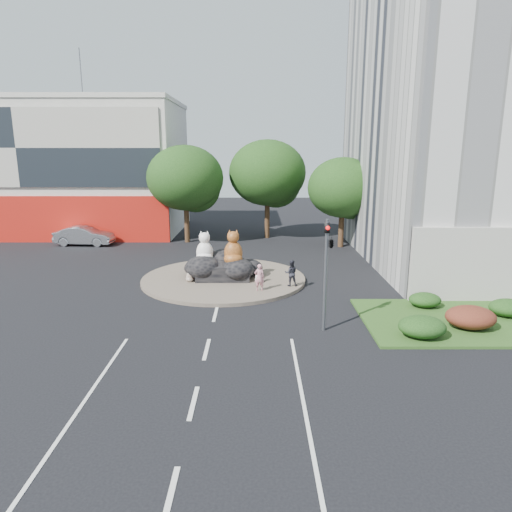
{
  "coord_description": "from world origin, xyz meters",
  "views": [
    {
      "loc": [
        1.99,
        -17.03,
        7.84
      ],
      "look_at": [
        1.99,
        8.01,
        2.0
      ],
      "focal_mm": 32.0,
      "sensor_mm": 36.0,
      "label": 1
    }
  ],
  "objects": [
    {
      "name": "pedestrian_dark",
      "position": [
        4.0,
        8.18,
        0.96
      ],
      "size": [
        0.74,
        0.58,
        1.52
      ],
      "primitive_type": "imported",
      "rotation": [
        0.0,
        0.0,
        3.15
      ],
      "color": "#21222A",
      "rests_on": "roundabout_island"
    },
    {
      "name": "tree_right",
      "position": [
        9.07,
        20.06,
        4.63
      ],
      "size": [
        5.7,
        5.7,
        7.3
      ],
      "color": "#382314",
      "rests_on": "ground"
    },
    {
      "name": "hedge_mid_green",
      "position": [
        14.0,
        3.5,
        0.53
      ],
      "size": [
        1.8,
        1.44,
        0.81
      ],
      "primitive_type": "ellipsoid",
      "color": "#143310",
      "rests_on": "grass_verge"
    },
    {
      "name": "hedge_back_green",
      "position": [
        10.5,
        4.8,
        0.48
      ],
      "size": [
        1.6,
        1.28,
        0.72
      ],
      "primitive_type": "ellipsoid",
      "color": "#143310",
      "rests_on": "grass_verge"
    },
    {
      "name": "cat_tabby",
      "position": [
        0.62,
        9.72,
        2.16
      ],
      "size": [
        1.35,
        1.19,
        2.12
      ],
      "primitive_type": null,
      "rotation": [
        0.0,
        0.0,
        0.07
      ],
      "color": "#C37D28",
      "rests_on": "rock_plinth"
    },
    {
      "name": "kitten_calico",
      "position": [
        -1.95,
        9.06,
        0.63
      ],
      "size": [
        0.68,
        0.67,
        0.87
      ],
      "primitive_type": null,
      "rotation": [
        0.0,
        0.0,
        -0.61
      ],
      "color": "beige",
      "rests_on": "roundabout_island"
    },
    {
      "name": "kitten_white",
      "position": [
        2.16,
        8.91,
        0.63
      ],
      "size": [
        0.65,
        0.62,
        0.85
      ],
      "primitive_type": null,
      "rotation": [
        0.0,
        0.0,
        0.45
      ],
      "color": "white",
      "rests_on": "roundabout_island"
    },
    {
      "name": "parked_car",
      "position": [
        -12.46,
        20.67,
        0.8
      ],
      "size": [
        4.95,
        2.0,
        1.6
      ],
      "primitive_type": "imported",
      "rotation": [
        0.0,
        0.0,
        1.51
      ],
      "color": "#999BA0",
      "rests_on": "ground"
    },
    {
      "name": "ground",
      "position": [
        0.0,
        0.0,
        0.0
      ],
      "size": [
        120.0,
        120.0,
        0.0
      ],
      "primitive_type": "plane",
      "color": "black",
      "rests_on": "ground"
    },
    {
      "name": "grass_verge",
      "position": [
        12.0,
        3.0,
        0.06
      ],
      "size": [
        10.0,
        6.0,
        0.12
      ],
      "primitive_type": "cube",
      "color": "#264D19",
      "rests_on": "ground"
    },
    {
      "name": "pedestrian_pink",
      "position": [
        2.18,
        7.29,
        0.96
      ],
      "size": [
        0.57,
        0.4,
        1.52
      ],
      "primitive_type": "imported",
      "rotation": [
        0.0,
        0.0,
        3.21
      ],
      "color": "#CD858F",
      "rests_on": "roundabout_island"
    },
    {
      "name": "tree_left",
      "position": [
        -3.93,
        22.06,
        5.25
      ],
      "size": [
        6.46,
        6.46,
        8.27
      ],
      "color": "#382314",
      "rests_on": "ground"
    },
    {
      "name": "traffic_light",
      "position": [
        5.1,
        2.0,
        3.62
      ],
      "size": [
        0.44,
        1.24,
        5.0
      ],
      "color": "#595B60",
      "rests_on": "ground"
    },
    {
      "name": "street_lamp",
      "position": [
        12.82,
        8.0,
        4.55
      ],
      "size": [
        2.34,
        0.22,
        8.06
      ],
      "color": "#595B60",
      "rests_on": "ground"
    },
    {
      "name": "tree_mid",
      "position": [
        3.07,
        24.06,
        5.56
      ],
      "size": [
        6.84,
        6.84,
        8.76
      ],
      "color": "#382314",
      "rests_on": "ground"
    },
    {
      "name": "litter_bin",
      "position": [
        8.68,
        1.27,
        0.44
      ],
      "size": [
        0.7,
        0.7,
        0.64
      ],
      "primitive_type": "cylinder",
      "rotation": [
        0.0,
        0.0,
        0.32
      ],
      "color": "black",
      "rests_on": "grass_verge"
    },
    {
      "name": "rock_plinth",
      "position": [
        0.0,
        10.0,
        0.65
      ],
      "size": [
        3.2,
        2.6,
        0.9
      ],
      "primitive_type": null,
      "color": "black",
      "rests_on": "roundabout_island"
    },
    {
      "name": "roundabout_island",
      "position": [
        0.0,
        10.0,
        0.1
      ],
      "size": [
        10.0,
        10.0,
        0.2
      ],
      "primitive_type": "cylinder",
      "color": "brown",
      "rests_on": "ground"
    },
    {
      "name": "shophouse_block",
      "position": [
        -18.0,
        27.91,
        6.18
      ],
      "size": [
        25.2,
        12.3,
        17.4
      ],
      "color": "beige",
      "rests_on": "ground"
    },
    {
      "name": "hedge_near_green",
      "position": [
        9.0,
        1.0,
        0.57
      ],
      "size": [
        2.0,
        1.6,
        0.9
      ],
      "primitive_type": "ellipsoid",
      "color": "#143310",
      "rests_on": "grass_verge"
    },
    {
      "name": "cat_white",
      "position": [
        -1.15,
        10.15,
        2.08
      ],
      "size": [
        1.25,
        1.1,
        1.97
      ],
      "primitive_type": null,
      "rotation": [
        0.0,
        0.0,
        0.07
      ],
      "color": "white",
      "rests_on": "rock_plinth"
    },
    {
      "name": "hedge_red",
      "position": [
        11.5,
        2.0,
        0.61
      ],
      "size": [
        2.2,
        1.76,
        0.99
      ],
      "primitive_type": "ellipsoid",
      "color": "#551C16",
      "rests_on": "grass_verge"
    }
  ]
}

